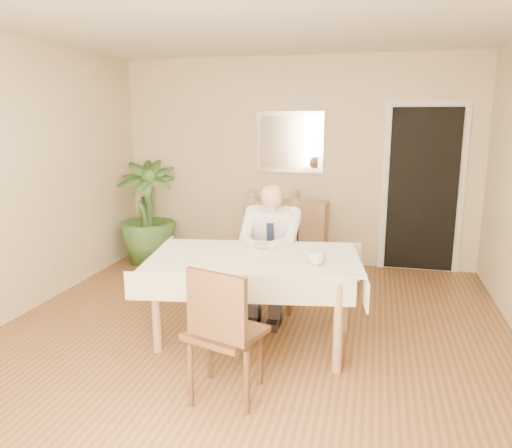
% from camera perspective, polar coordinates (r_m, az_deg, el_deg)
% --- Properties ---
extents(room, '(5.00, 5.02, 2.60)m').
position_cam_1_polar(room, '(3.95, -1.19, 3.91)').
color(room, brown).
rests_on(room, ground).
extents(window, '(1.34, 0.04, 1.44)m').
position_cam_1_polar(window, '(1.70, -22.92, -3.20)').
color(window, silver).
rests_on(window, room).
extents(doorway, '(0.96, 0.07, 2.10)m').
position_cam_1_polar(doorway, '(6.33, 18.48, 3.70)').
color(doorway, silver).
rests_on(doorway, ground).
extents(mirror, '(0.86, 0.04, 0.76)m').
position_cam_1_polar(mirror, '(6.35, 3.82, 9.32)').
color(mirror, silver).
rests_on(mirror, room).
extents(dining_table, '(1.87, 1.27, 0.75)m').
position_cam_1_polar(dining_table, '(4.11, -0.16, -4.78)').
color(dining_table, '#9E714A').
rests_on(dining_table, ground).
extents(chair_far, '(0.45, 0.45, 0.91)m').
position_cam_1_polar(chair_far, '(4.98, 2.24, -3.62)').
color(chair_far, '#432A16').
rests_on(chair_far, ground).
extents(chair_near, '(0.56, 0.57, 0.94)m').
position_cam_1_polar(chair_near, '(3.32, -3.88, -11.69)').
color(chair_near, '#432A16').
rests_on(chair_near, ground).
extents(seated_man, '(0.48, 0.72, 1.24)m').
position_cam_1_polar(seated_man, '(4.66, 1.56, -2.42)').
color(seated_man, white).
rests_on(seated_man, ground).
extents(plate, '(0.26, 0.26, 0.02)m').
position_cam_1_polar(plate, '(4.29, 0.65, -2.77)').
color(plate, white).
rests_on(plate, dining_table).
extents(food, '(0.14, 0.14, 0.06)m').
position_cam_1_polar(food, '(4.28, 0.66, -2.48)').
color(food, '#9B7F48').
rests_on(food, dining_table).
extents(knife, '(0.01, 0.13, 0.01)m').
position_cam_1_polar(knife, '(4.22, 1.00, -2.78)').
color(knife, silver).
rests_on(knife, dining_table).
extents(fork, '(0.01, 0.13, 0.01)m').
position_cam_1_polar(fork, '(4.24, -0.05, -2.72)').
color(fork, silver).
rests_on(fork, dining_table).
extents(coffee_mug, '(0.16, 0.16, 0.10)m').
position_cam_1_polar(coffee_mug, '(3.87, 6.96, -3.87)').
color(coffee_mug, white).
rests_on(coffee_mug, dining_table).
extents(sideboard, '(1.05, 0.41, 0.83)m').
position_cam_1_polar(sideboard, '(6.37, 3.45, -1.02)').
color(sideboard, '#9E714A').
rests_on(sideboard, ground).
extents(photo_frame_left, '(0.10, 0.02, 0.14)m').
position_cam_1_polar(photo_frame_left, '(6.43, -0.42, 3.52)').
color(photo_frame_left, silver).
rests_on(photo_frame_left, sideboard).
extents(photo_frame_center, '(0.10, 0.02, 0.14)m').
position_cam_1_polar(photo_frame_center, '(6.32, 1.57, 3.36)').
color(photo_frame_center, silver).
rests_on(photo_frame_center, sideboard).
extents(photo_frame_right, '(0.10, 0.02, 0.14)m').
position_cam_1_polar(photo_frame_right, '(6.29, 4.52, 3.28)').
color(photo_frame_right, silver).
rests_on(photo_frame_right, sideboard).
extents(potted_palm, '(0.91, 0.91, 1.31)m').
position_cam_1_polar(potted_palm, '(6.57, -12.33, 1.30)').
color(potted_palm, '#2C4C1E').
rests_on(potted_palm, ground).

